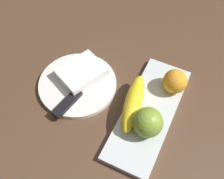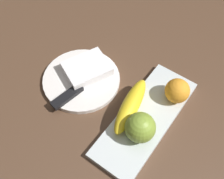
{
  "view_description": "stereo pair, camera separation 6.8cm",
  "coord_description": "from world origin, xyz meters",
  "px_view_note": "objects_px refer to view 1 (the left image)",
  "views": [
    {
      "loc": [
        -0.37,
        -0.03,
        0.61
      ],
      "look_at": [
        -0.03,
        0.14,
        0.05
      ],
      "focal_mm": 44.69,
      "sensor_mm": 36.0,
      "label": 1
    },
    {
      "loc": [
        -0.34,
        -0.09,
        0.61
      ],
      "look_at": [
        -0.03,
        0.14,
        0.05
      ],
      "focal_mm": 44.69,
      "sensor_mm": 36.0,
      "label": 2
    }
  ],
  "objects_px": {
    "folded_napkin": "(82,73)",
    "orange_near_apple": "(175,81)",
    "dinner_plate": "(78,84)",
    "fruit_tray": "(149,113)",
    "knife": "(72,99)",
    "apple": "(148,122)",
    "banana": "(133,103)"
  },
  "relations": [
    {
      "from": "fruit_tray",
      "to": "apple",
      "type": "distance_m",
      "value": 0.07
    },
    {
      "from": "dinner_plate",
      "to": "knife",
      "type": "distance_m",
      "value": 0.06
    },
    {
      "from": "apple",
      "to": "orange_near_apple",
      "type": "bearing_deg",
      "value": -7.74
    },
    {
      "from": "fruit_tray",
      "to": "banana",
      "type": "bearing_deg",
      "value": 99.13
    },
    {
      "from": "folded_napkin",
      "to": "orange_near_apple",
      "type": "bearing_deg",
      "value": -74.58
    },
    {
      "from": "apple",
      "to": "dinner_plate",
      "type": "height_order",
      "value": "apple"
    },
    {
      "from": "apple",
      "to": "folded_napkin",
      "type": "relative_size",
      "value": 0.62
    },
    {
      "from": "dinner_plate",
      "to": "folded_napkin",
      "type": "xyz_separation_m",
      "value": [
        0.03,
        0.0,
        0.02
      ]
    },
    {
      "from": "dinner_plate",
      "to": "fruit_tray",
      "type": "bearing_deg",
      "value": -90.0
    },
    {
      "from": "folded_napkin",
      "to": "knife",
      "type": "distance_m",
      "value": 0.08
    },
    {
      "from": "orange_near_apple",
      "to": "knife",
      "type": "height_order",
      "value": "orange_near_apple"
    },
    {
      "from": "fruit_tray",
      "to": "orange_near_apple",
      "type": "xyz_separation_m",
      "value": [
        0.09,
        -0.03,
        0.04
      ]
    },
    {
      "from": "apple",
      "to": "banana",
      "type": "xyz_separation_m",
      "value": [
        0.04,
        0.05,
        -0.01
      ]
    },
    {
      "from": "apple",
      "to": "fruit_tray",
      "type": "bearing_deg",
      "value": 13.17
    },
    {
      "from": "banana",
      "to": "fruit_tray",
      "type": "bearing_deg",
      "value": 88.54
    },
    {
      "from": "banana",
      "to": "orange_near_apple",
      "type": "xyz_separation_m",
      "value": [
        0.1,
        -0.07,
        0.01
      ]
    },
    {
      "from": "orange_near_apple",
      "to": "folded_napkin",
      "type": "distance_m",
      "value": 0.24
    },
    {
      "from": "apple",
      "to": "orange_near_apple",
      "type": "height_order",
      "value": "apple"
    },
    {
      "from": "dinner_plate",
      "to": "folded_napkin",
      "type": "distance_m",
      "value": 0.03
    },
    {
      "from": "fruit_tray",
      "to": "apple",
      "type": "bearing_deg",
      "value": -166.83
    },
    {
      "from": "fruit_tray",
      "to": "orange_near_apple",
      "type": "bearing_deg",
      "value": -18.63
    },
    {
      "from": "fruit_tray",
      "to": "dinner_plate",
      "type": "bearing_deg",
      "value": 90.0
    },
    {
      "from": "fruit_tray",
      "to": "banana",
      "type": "xyz_separation_m",
      "value": [
        -0.01,
        0.04,
        0.03
      ]
    },
    {
      "from": "apple",
      "to": "folded_napkin",
      "type": "distance_m",
      "value": 0.23
    },
    {
      "from": "orange_near_apple",
      "to": "dinner_plate",
      "type": "xyz_separation_m",
      "value": [
        -0.09,
        0.23,
        -0.04
      ]
    },
    {
      "from": "knife",
      "to": "fruit_tray",
      "type": "bearing_deg",
      "value": -63.53
    },
    {
      "from": "fruit_tray",
      "to": "folded_napkin",
      "type": "relative_size",
      "value": 2.8
    },
    {
      "from": "orange_near_apple",
      "to": "knife",
      "type": "relative_size",
      "value": 0.34
    },
    {
      "from": "banana",
      "to": "knife",
      "type": "bearing_deg",
      "value": -83.1
    },
    {
      "from": "dinner_plate",
      "to": "folded_napkin",
      "type": "relative_size",
      "value": 1.8
    },
    {
      "from": "orange_near_apple",
      "to": "banana",
      "type": "bearing_deg",
      "value": 143.46
    },
    {
      "from": "fruit_tray",
      "to": "dinner_plate",
      "type": "height_order",
      "value": "fruit_tray"
    }
  ]
}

